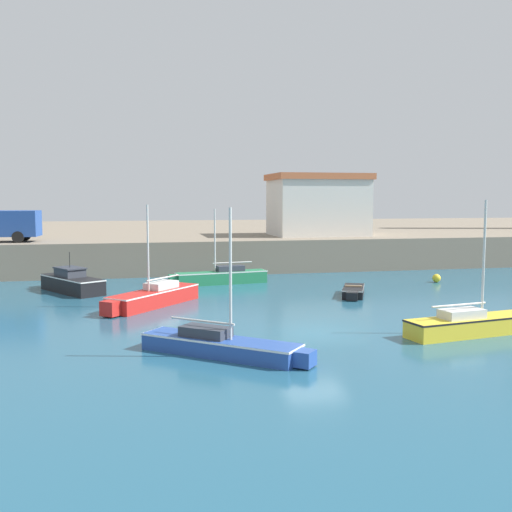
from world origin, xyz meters
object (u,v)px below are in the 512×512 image
Objects in this scene: motorboat_black_0 at (71,282)px; sailboat_yellow_3 at (474,323)px; sailboat_green_2 at (221,276)px; dinghy_black_4 at (353,291)px; harbor_shed_far_end at (318,204)px; sailboat_red_5 at (153,297)px; mooring_buoy at (436,278)px; truck_on_quay at (8,225)px; sailboat_blue_1 at (221,344)px.

sailboat_yellow_3 reaches higher than motorboat_black_0.
sailboat_green_2 is 9.10m from dinghy_black_4.
sailboat_green_2 is at bearing -135.15° from harbor_shed_far_end.
motorboat_black_0 is at bearing 128.59° from sailboat_red_5.
mooring_buoy is (13.97, -2.25, -0.22)m from sailboat_green_2.
harbor_shed_far_end reaches higher than motorboat_black_0.
motorboat_black_0 is 1.25× the size of truck_on_quay.
sailboat_blue_1 reaches higher than motorboat_black_0.
mooring_buoy is 13.42m from harbor_shed_far_end.
sailboat_blue_1 is 0.73× the size of harbor_shed_far_end.
sailboat_blue_1 is at bearing -67.98° from motorboat_black_0.
mooring_buoy is at bearing -18.11° from truck_on_quay.
mooring_buoy is at bearing -69.58° from harbor_shed_far_end.
sailboat_yellow_3 is 1.82× the size of dinghy_black_4.
dinghy_black_4 is at bearing -100.65° from harbor_shed_far_end.
motorboat_black_0 is 17.25m from sailboat_blue_1.
mooring_buoy is at bearing -2.23° from motorboat_black_0.
sailboat_red_5 is at bearing -175.90° from dinghy_black_4.
sailboat_green_2 is 8.41m from sailboat_red_5.
sailboat_red_5 is 17.13m from truck_on_quay.
dinghy_black_4 is at bearing -32.49° from truck_on_quay.
motorboat_black_0 is 9.24m from sailboat_green_2.
harbor_shed_far_end is (12.26, 26.87, 4.57)m from sailboat_blue_1.
dinghy_black_4 is at bearing -151.51° from mooring_buoy.
motorboat_black_0 is at bearing 162.76° from dinghy_black_4.
sailboat_green_2 reaches higher than truck_on_quay.
sailboat_blue_1 is 14.48m from dinghy_black_4.
sailboat_yellow_3 is at bearing 5.64° from sailboat_blue_1.
truck_on_quay reaches higher than dinghy_black_4.
harbor_shed_far_end reaches higher than sailboat_green_2.
truck_on_quay is at bearing -173.66° from harbor_shed_far_end.
sailboat_green_2 is at bearing 170.86° from mooring_buoy.
sailboat_green_2 is 0.98× the size of sailboat_yellow_3.
mooring_buoy is 29.64m from truck_on_quay.
truck_on_quay reaches higher than motorboat_black_0.
sailboat_yellow_3 reaches higher than dinghy_black_4.
truck_on_quay is at bearing 124.05° from sailboat_red_5.
dinghy_black_4 reaches higher than mooring_buoy.
dinghy_black_4 is 16.72m from harbor_shed_far_end.
truck_on_quay is (-11.35, 24.24, 3.25)m from sailboat_blue_1.
dinghy_black_4 is 0.81× the size of truck_on_quay.
sailboat_blue_1 is 22.47m from mooring_buoy.
motorboat_black_0 is 0.71× the size of harbor_shed_far_end.
sailboat_yellow_3 is 10.14m from dinghy_black_4.
mooring_buoy is 0.12× the size of truck_on_quay.
motorboat_black_0 is 0.96× the size of sailboat_red_5.
sailboat_blue_1 is 1.27× the size of truck_on_quay.
sailboat_green_2 is 18.10m from sailboat_yellow_3.
sailboat_red_5 is at bearing 143.45° from sailboat_yellow_3.
sailboat_green_2 is 1.13× the size of sailboat_red_5.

